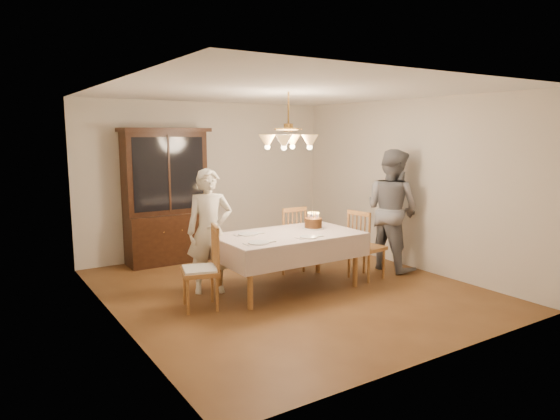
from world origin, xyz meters
TOP-DOWN VIEW (x-y plane):
  - ground at (0.00, 0.00)m, footprint 5.00×5.00m
  - room_shell at (0.00, 0.00)m, footprint 5.00×5.00m
  - dining_table at (0.00, 0.00)m, footprint 1.90×1.10m
  - china_hutch at (-0.85, 2.25)m, footprint 1.38×0.54m
  - chair_far_side at (0.49, 0.73)m, footprint 0.46×0.44m
  - chair_left_end at (-1.29, -0.07)m, footprint 0.52×0.54m
  - chair_right_end at (1.22, -0.19)m, footprint 0.48×0.50m
  - elderly_woman at (-0.93, 0.45)m, footprint 0.69×0.57m
  - adult_in_grey at (1.90, -0.00)m, footprint 0.80×0.97m
  - birthday_cake at (0.49, 0.11)m, footprint 0.30×0.30m
  - place_setting_near_left at (-0.61, -0.29)m, footprint 0.40×0.26m
  - place_setting_near_right at (0.10, -0.35)m, footprint 0.38×0.23m
  - place_setting_far_left at (-0.47, 0.23)m, footprint 0.41×0.26m
  - chandelier at (-0.00, -0.00)m, footprint 0.62×0.62m

SIDE VIEW (x-z plane):
  - ground at x=0.00m, z-range 0.00..0.00m
  - chair_far_side at x=0.49m, z-range -0.06..0.94m
  - chair_right_end at x=1.22m, z-range -0.06..0.94m
  - chair_left_end at x=-1.29m, z-range -0.05..0.95m
  - dining_table at x=0.00m, z-range 0.30..1.06m
  - place_setting_near_right at x=0.10m, z-range 0.76..0.77m
  - place_setting_near_left at x=-0.61m, z-range 0.76..0.77m
  - place_setting_far_left at x=-0.47m, z-range 0.76..0.77m
  - elderly_woman at x=-0.93m, z-range 0.00..1.63m
  - birthday_cake at x=0.49m, z-range 0.72..0.94m
  - adult_in_grey at x=1.90m, z-range 0.00..1.84m
  - china_hutch at x=-0.85m, z-range -0.04..2.12m
  - room_shell at x=0.00m, z-range -0.92..4.08m
  - chandelier at x=0.00m, z-range 1.61..2.34m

